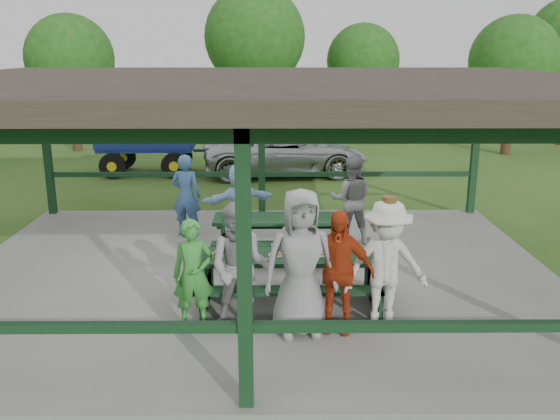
{
  "coord_description": "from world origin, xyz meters",
  "views": [
    {
      "loc": [
        0.31,
        -9.34,
        3.76
      ],
      "look_at": [
        0.38,
        -0.3,
        1.28
      ],
      "focal_mm": 38.0,
      "sensor_mm": 36.0,
      "label": 1
    }
  ],
  "objects_px": {
    "contestant_white_fedora": "(386,266)",
    "spectator_lblue": "(240,203)",
    "pickup_truck": "(286,152)",
    "contestant_red": "(337,271)",
    "spectator_grey": "(351,199)",
    "picnic_table_near": "(290,272)",
    "contestant_grey_left": "(240,268)",
    "contestant_green": "(193,274)",
    "contestant_grey_mid": "(300,263)",
    "farm_trailer": "(148,152)",
    "spectator_blue": "(186,195)",
    "picnic_table_far": "(281,232)"
  },
  "relations": [
    {
      "from": "contestant_white_fedora",
      "to": "spectator_blue",
      "type": "relative_size",
      "value": 1.11
    },
    {
      "from": "contestant_grey_left",
      "to": "spectator_lblue",
      "type": "distance_m",
      "value": 3.75
    },
    {
      "from": "spectator_blue",
      "to": "farm_trailer",
      "type": "height_order",
      "value": "spectator_blue"
    },
    {
      "from": "picnic_table_far",
      "to": "spectator_blue",
      "type": "xyz_separation_m",
      "value": [
        -1.87,
        1.33,
        0.36
      ]
    },
    {
      "from": "picnic_table_near",
      "to": "contestant_grey_mid",
      "type": "xyz_separation_m",
      "value": [
        0.11,
        -0.94,
        0.5
      ]
    },
    {
      "from": "picnic_table_near",
      "to": "spectator_blue",
      "type": "distance_m",
      "value": 3.9
    },
    {
      "from": "contestant_white_fedora",
      "to": "spectator_lblue",
      "type": "xyz_separation_m",
      "value": [
        -2.14,
        3.7,
        -0.11
      ]
    },
    {
      "from": "contestant_grey_mid",
      "to": "contestant_white_fedora",
      "type": "distance_m",
      "value": 1.14
    },
    {
      "from": "picnic_table_near",
      "to": "contestant_red",
      "type": "distance_m",
      "value": 1.11
    },
    {
      "from": "contestant_grey_mid",
      "to": "farm_trailer",
      "type": "relative_size",
      "value": 0.5
    },
    {
      "from": "contestant_white_fedora",
      "to": "contestant_grey_left",
      "type": "bearing_deg",
      "value": 173.07
    },
    {
      "from": "contestant_grey_left",
      "to": "farm_trailer",
      "type": "distance_m",
      "value": 11.33
    },
    {
      "from": "contestant_red",
      "to": "spectator_blue",
      "type": "height_order",
      "value": "contestant_red"
    },
    {
      "from": "picnic_table_far",
      "to": "contestant_grey_left",
      "type": "relative_size",
      "value": 1.35
    },
    {
      "from": "contestant_red",
      "to": "farm_trailer",
      "type": "bearing_deg",
      "value": 126.51
    },
    {
      "from": "picnic_table_near",
      "to": "contestant_red",
      "type": "xyz_separation_m",
      "value": [
        0.59,
        -0.87,
        0.35
      ]
    },
    {
      "from": "farm_trailer",
      "to": "picnic_table_far",
      "type": "bearing_deg",
      "value": -64.74
    },
    {
      "from": "spectator_grey",
      "to": "picnic_table_far",
      "type": "bearing_deg",
      "value": 38.28
    },
    {
      "from": "spectator_lblue",
      "to": "contestant_white_fedora",
      "type": "bearing_deg",
      "value": 98.95
    },
    {
      "from": "picnic_table_far",
      "to": "contestant_white_fedora",
      "type": "xyz_separation_m",
      "value": [
        1.37,
        -2.83,
        0.42
      ]
    },
    {
      "from": "pickup_truck",
      "to": "farm_trailer",
      "type": "height_order",
      "value": "pickup_truck"
    },
    {
      "from": "picnic_table_far",
      "to": "spectator_blue",
      "type": "distance_m",
      "value": 2.33
    },
    {
      "from": "picnic_table_near",
      "to": "contestant_white_fedora",
      "type": "bearing_deg",
      "value": -33.62
    },
    {
      "from": "picnic_table_near",
      "to": "spectator_blue",
      "type": "relative_size",
      "value": 1.71
    },
    {
      "from": "contestant_grey_mid",
      "to": "spectator_blue",
      "type": "xyz_separation_m",
      "value": [
        -2.11,
        4.28,
        -0.15
      ]
    },
    {
      "from": "pickup_truck",
      "to": "contestant_grey_mid",
      "type": "bearing_deg",
      "value": 174.19
    },
    {
      "from": "contestant_grey_mid",
      "to": "contestant_white_fedora",
      "type": "xyz_separation_m",
      "value": [
        1.13,
        0.12,
        -0.09
      ]
    },
    {
      "from": "picnic_table_far",
      "to": "farm_trailer",
      "type": "height_order",
      "value": "farm_trailer"
    },
    {
      "from": "contestant_green",
      "to": "farm_trailer",
      "type": "xyz_separation_m",
      "value": [
        -2.84,
        10.67,
        -0.18
      ]
    },
    {
      "from": "picnic_table_far",
      "to": "contestant_white_fedora",
      "type": "relative_size",
      "value": 1.3
    },
    {
      "from": "picnic_table_far",
      "to": "spectator_lblue",
      "type": "xyz_separation_m",
      "value": [
        -0.78,
        0.88,
        0.32
      ]
    },
    {
      "from": "spectator_blue",
      "to": "spectator_grey",
      "type": "height_order",
      "value": "spectator_grey"
    },
    {
      "from": "contestant_grey_mid",
      "to": "pickup_truck",
      "type": "bearing_deg",
      "value": 82.55
    },
    {
      "from": "contestant_white_fedora",
      "to": "pickup_truck",
      "type": "relative_size",
      "value": 0.37
    },
    {
      "from": "contestant_red",
      "to": "pickup_truck",
      "type": "bearing_deg",
      "value": 105.47
    },
    {
      "from": "farm_trailer",
      "to": "contestant_green",
      "type": "bearing_deg",
      "value": -76.82
    },
    {
      "from": "contestant_grey_left",
      "to": "spectator_blue",
      "type": "height_order",
      "value": "contestant_grey_left"
    },
    {
      "from": "picnic_table_near",
      "to": "contestant_grey_left",
      "type": "height_order",
      "value": "contestant_grey_left"
    },
    {
      "from": "picnic_table_near",
      "to": "spectator_blue",
      "type": "bearing_deg",
      "value": 120.91
    },
    {
      "from": "contestant_white_fedora",
      "to": "pickup_truck",
      "type": "distance_m",
      "value": 10.62
    },
    {
      "from": "contestant_red",
      "to": "spectator_grey",
      "type": "distance_m",
      "value": 3.8
    },
    {
      "from": "farm_trailer",
      "to": "spectator_lblue",
      "type": "bearing_deg",
      "value": -66.91
    },
    {
      "from": "picnic_table_near",
      "to": "picnic_table_far",
      "type": "xyz_separation_m",
      "value": [
        -0.12,
        2.0,
        -0.01
      ]
    },
    {
      "from": "spectator_blue",
      "to": "pickup_truck",
      "type": "distance_m",
      "value": 6.73
    },
    {
      "from": "contestant_grey_left",
      "to": "spectator_grey",
      "type": "xyz_separation_m",
      "value": [
        1.91,
        3.74,
        -0.03
      ]
    },
    {
      "from": "contestant_green",
      "to": "contestant_grey_mid",
      "type": "relative_size",
      "value": 0.77
    },
    {
      "from": "contestant_grey_left",
      "to": "spectator_grey",
      "type": "bearing_deg",
      "value": 70.39
    },
    {
      "from": "contestant_green",
      "to": "contestant_grey_left",
      "type": "bearing_deg",
      "value": -18.87
    },
    {
      "from": "contestant_grey_mid",
      "to": "spectator_lblue",
      "type": "height_order",
      "value": "contestant_grey_mid"
    },
    {
      "from": "contestant_grey_mid",
      "to": "contestant_red",
      "type": "xyz_separation_m",
      "value": [
        0.48,
        0.07,
        -0.15
      ]
    }
  ]
}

